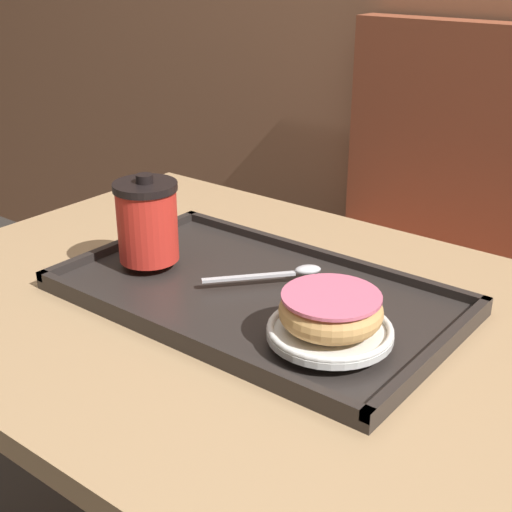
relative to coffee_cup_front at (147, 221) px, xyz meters
The scene contains 6 objects.
cafe_table 0.30m from the coffee_cup_front, ahead, with size 1.02×0.70×0.74m.
serving_tray 0.18m from the coffee_cup_front, ahead, with size 0.51×0.30×0.02m.
coffee_cup_front is the anchor object (origin of this frame).
plate_with_chocolate_donut 0.32m from the coffee_cup_front, ahead, with size 0.14×0.14×0.01m.
donut_chocolate_glazed 0.31m from the coffee_cup_front, ahead, with size 0.12×0.12×0.04m.
spoon 0.21m from the coffee_cup_front, 22.57° to the left, with size 0.12×0.13×0.01m.
Camera 1 is at (0.49, -0.64, 1.16)m, focal length 50.00 mm.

